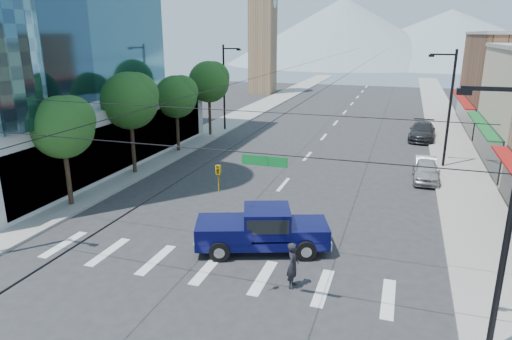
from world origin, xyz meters
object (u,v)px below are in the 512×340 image
object	(u,v)px
parked_car_near	(426,171)
parked_car_far	(422,131)
pedestrian	(293,265)
parked_car_mid	(426,167)
pickup_truck	(262,229)

from	to	relation	value
parked_car_near	parked_car_far	world-z (taller)	parked_car_far
pedestrian	parked_car_near	world-z (taller)	pedestrian
pedestrian	parked_car_near	size ratio (longest dim) A/B	0.45
pedestrian	parked_car_mid	bearing A→B (deg)	-18.37
pedestrian	parked_car_near	xyz separation A→B (m)	(5.63, 16.74, -0.23)
pickup_truck	parked_car_far	size ratio (longest dim) A/B	1.16
pedestrian	parked_car_near	distance (m)	17.66
pedestrian	parked_car_mid	distance (m)	18.93
pickup_truck	parked_car_near	size ratio (longest dim) A/B	1.53
pedestrian	parked_car_far	world-z (taller)	pedestrian
pickup_truck	pedestrian	world-z (taller)	pickup_truck
parked_car_near	parked_car_mid	xyz separation A→B (m)	(0.00, 1.33, -0.07)
parked_car_mid	parked_car_near	bearing A→B (deg)	-91.64
pedestrian	parked_car_mid	world-z (taller)	pedestrian
pickup_truck	parked_car_far	world-z (taller)	pickup_truck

